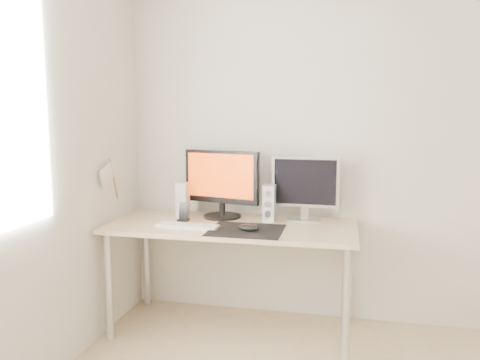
{
  "coord_description": "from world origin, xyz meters",
  "views": [
    {
      "loc": [
        -0.23,
        -1.52,
        1.42
      ],
      "look_at": [
        -0.89,
        1.46,
        1.01
      ],
      "focal_mm": 35.0,
      "sensor_mm": 36.0,
      "label": 1
    }
  ],
  "objects": [
    {
      "name": "main_monitor",
      "position": [
        -1.04,
        1.55,
        0.98
      ],
      "size": [
        0.55,
        0.31,
        0.47
      ],
      "color": "black",
      "rests_on": "desk"
    },
    {
      "name": "second_monitor",
      "position": [
        -0.47,
        1.59,
        0.97
      ],
      "size": [
        0.45,
        0.17,
        0.43
      ],
      "color": "silver",
      "rests_on": "desk"
    },
    {
      "name": "pennant",
      "position": [
        -1.72,
        1.24,
        1.05
      ],
      "size": [
        0.01,
        0.23,
        0.29
      ],
      "color": "#A57F54",
      "rests_on": "wall_left"
    },
    {
      "name": "keyboard",
      "position": [
        -1.19,
        1.24,
        0.74
      ],
      "size": [
        0.43,
        0.15,
        0.02
      ],
      "color": "#AFAFB1",
      "rests_on": "desk"
    },
    {
      "name": "speaker_left",
      "position": [
        -1.31,
        1.51,
        0.85
      ],
      "size": [
        0.08,
        0.09,
        0.24
      ],
      "color": "silver",
      "rests_on": "desk"
    },
    {
      "name": "speaker_right",
      "position": [
        -0.71,
        1.52,
        0.85
      ],
      "size": [
        0.08,
        0.09,
        0.24
      ],
      "color": "silver",
      "rests_on": "desk"
    },
    {
      "name": "wall_back",
      "position": [
        0.0,
        1.75,
        1.25
      ],
      "size": [
        3.5,
        0.0,
        3.5
      ],
      "primitive_type": "plane",
      "rotation": [
        1.57,
        0.0,
        0.0
      ],
      "color": "white",
      "rests_on": "ground"
    },
    {
      "name": "mouse",
      "position": [
        -0.78,
        1.2,
        0.76
      ],
      "size": [
        0.12,
        0.07,
        0.04
      ],
      "primitive_type": "ellipsoid",
      "color": "black",
      "rests_on": "mousepad"
    },
    {
      "name": "desk",
      "position": [
        -0.93,
        1.38,
        0.65
      ],
      "size": [
        1.6,
        0.7,
        0.73
      ],
      "color": "#D1B587",
      "rests_on": "ground"
    },
    {
      "name": "phone_dock",
      "position": [
        -1.27,
        1.4,
        0.77
      ],
      "size": [
        0.07,
        0.06,
        0.13
      ],
      "color": "black",
      "rests_on": "desk"
    },
    {
      "name": "mousepad",
      "position": [
        -0.8,
        1.23,
        0.73
      ],
      "size": [
        0.45,
        0.4,
        0.0
      ],
      "primitive_type": "cube",
      "color": "black",
      "rests_on": "desk"
    }
  ]
}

